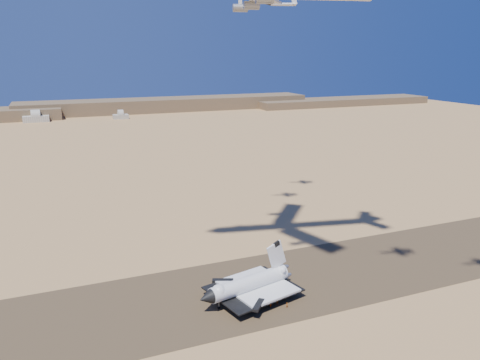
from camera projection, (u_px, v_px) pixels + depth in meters
name	position (u px, v px, depth m)	size (l,w,h in m)	color
ground	(209.00, 297.00, 160.45)	(1200.00, 1200.00, 0.00)	tan
runway	(209.00, 297.00, 160.44)	(600.00, 50.00, 0.06)	#4E3E27
ridgeline	(133.00, 108.00, 653.48)	(960.00, 90.00, 18.00)	brown
hangars	(32.00, 119.00, 563.36)	(200.50, 29.50, 30.00)	#BCB7A7
shuttle	(248.00, 285.00, 158.48)	(37.03, 28.21, 18.18)	white
crew_a	(287.00, 305.00, 153.50)	(0.69, 0.45, 1.88)	#C1500B
crew_b	(277.00, 301.00, 155.81)	(0.90, 0.52, 1.86)	#C1500B
crew_c	(271.00, 305.00, 153.47)	(1.03, 0.53, 1.76)	#C1500B
chase_jet_d	(283.00, 4.00, 228.72)	(15.41, 9.01, 3.93)	silver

